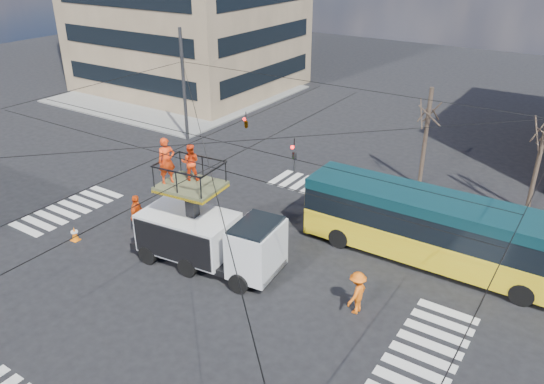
{
  "coord_description": "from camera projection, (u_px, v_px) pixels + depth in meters",
  "views": [
    {
      "loc": [
        13.43,
        -15.35,
        13.44
      ],
      "look_at": [
        1.48,
        2.82,
        2.96
      ],
      "focal_mm": 35.0,
      "sensor_mm": 36.0,
      "label": 1
    }
  ],
  "objects": [
    {
      "name": "flagger",
      "position": [
        357.0,
        293.0,
        20.69
      ],
      "size": [
        0.76,
        1.23,
        1.83
      ],
      "primitive_type": "imported",
      "rotation": [
        0.0,
        0.0,
        -1.64
      ],
      "color": "orange",
      "rests_on": "ground"
    },
    {
      "name": "crosswalks",
      "position": [
        211.0,
        265.0,
        24.03
      ],
      "size": [
        22.4,
        22.4,
        0.02
      ],
      "primitive_type": null,
      "color": "silver",
      "rests_on": "ground"
    },
    {
      "name": "utility_truck",
      "position": [
        209.0,
        228.0,
        23.24
      ],
      "size": [
        7.2,
        3.22,
        5.89
      ],
      "rotation": [
        0.0,
        0.0,
        0.1
      ],
      "color": "black",
      "rests_on": "ground"
    },
    {
      "name": "overhead_network",
      "position": [
        210.0,
        176.0,
        22.52
      ],
      "size": [
        24.24,
        24.24,
        8.0
      ],
      "color": "#2D2D30",
      "rests_on": "ground"
    },
    {
      "name": "sidewalk_nw",
      "position": [
        179.0,
        94.0,
        50.22
      ],
      "size": [
        18.0,
        18.0,
        0.12
      ],
      "primitive_type": "cube",
      "color": "slate",
      "rests_on": "ground"
    },
    {
      "name": "traffic_cone",
      "position": [
        75.0,
        234.0,
        25.89
      ],
      "size": [
        0.36,
        0.36,
        0.73
      ],
      "primitive_type": "cone",
      "color": "orange",
      "rests_on": "ground"
    },
    {
      "name": "city_bus",
      "position": [
        441.0,
        230.0,
        23.49
      ],
      "size": [
        12.62,
        2.72,
        3.2
      ],
      "rotation": [
        0.0,
        0.0,
        0.01
      ],
      "color": "yellow",
      "rests_on": "ground"
    },
    {
      "name": "tree_a",
      "position": [
        429.0,
        111.0,
        29.72
      ],
      "size": [
        2.0,
        2.0,
        6.0
      ],
      "color": "#382B21",
      "rests_on": "ground"
    },
    {
      "name": "worker_ground",
      "position": [
        137.0,
        214.0,
        26.35
      ],
      "size": [
        0.93,
        1.29,
        2.03
      ],
      "primitive_type": "imported",
      "rotation": [
        0.0,
        0.0,
        1.99
      ],
      "color": "#F5500F",
      "rests_on": "ground"
    },
    {
      "name": "ground",
      "position": [
        211.0,
        266.0,
        24.04
      ],
      "size": [
        120.0,
        120.0,
        0.0
      ],
      "primitive_type": "plane",
      "color": "black",
      "rests_on": "ground"
    }
  ]
}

